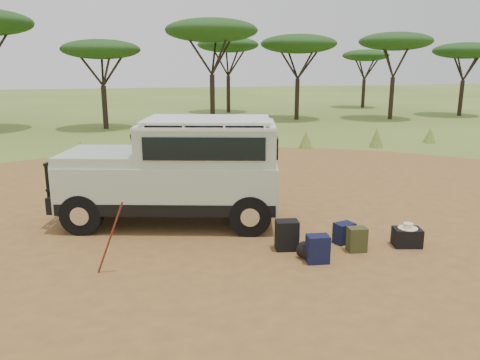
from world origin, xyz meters
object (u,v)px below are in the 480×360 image
object	(u,v)px
walking_staff	(110,238)
safari_vehicle	(178,173)
backpack_olive	(357,240)
duffel_navy	(344,233)
hard_case	(407,237)
backpack_navy	(318,249)
backpack_black	(287,235)

from	to	relation	value
walking_staff	safari_vehicle	bearing A→B (deg)	-10.14
walking_staff	backpack_olive	size ratio (longest dim) A/B	2.86
duffel_navy	hard_case	distance (m)	1.18
backpack_navy	duffel_navy	xyz separation A→B (m)	(0.90, 0.71, -0.05)
backpack_navy	hard_case	xyz separation A→B (m)	(1.97, 0.22, -0.07)
backpack_black	hard_case	bearing A→B (deg)	-0.92
backpack_navy	duffel_navy	distance (m)	1.15
safari_vehicle	hard_case	bearing A→B (deg)	-16.60
safari_vehicle	backpack_black	world-z (taller)	safari_vehicle
hard_case	backpack_black	bearing A→B (deg)	-175.91
backpack_olive	hard_case	distance (m)	1.05
hard_case	backpack_olive	bearing A→B (deg)	-166.19
safari_vehicle	walking_staff	world-z (taller)	safari_vehicle
safari_vehicle	backpack_navy	bearing A→B (deg)	-38.19
hard_case	safari_vehicle	bearing A→B (deg)	162.23
backpack_black	backpack_olive	bearing A→B (deg)	-8.79
backpack_olive	duffel_navy	xyz separation A→B (m)	(-0.02, 0.45, -0.03)
duffel_navy	walking_staff	bearing A→B (deg)	169.43
walking_staff	hard_case	size ratio (longest dim) A/B	2.62
walking_staff	backpack_black	size ratio (longest dim) A/B	2.34
backpack_black	duffel_navy	xyz separation A→B (m)	(1.20, -0.00, -0.08)
safari_vehicle	duffel_navy	xyz separation A→B (m)	(2.87, -2.18, -0.91)
safari_vehicle	backpack_navy	distance (m)	3.60
backpack_olive	hard_case	size ratio (longest dim) A/B	0.92
backpack_black	duffel_navy	size ratio (longest dim) A/B	1.39
safari_vehicle	hard_case	world-z (taller)	safari_vehicle
safari_vehicle	walking_staff	size ratio (longest dim) A/B	3.76
safari_vehicle	hard_case	distance (m)	4.85
duffel_navy	hard_case	size ratio (longest dim) A/B	0.80
safari_vehicle	duffel_navy	world-z (taller)	safari_vehicle
backpack_olive	duffel_navy	bearing A→B (deg)	101.68
backpack_navy	backpack_olive	distance (m)	0.96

